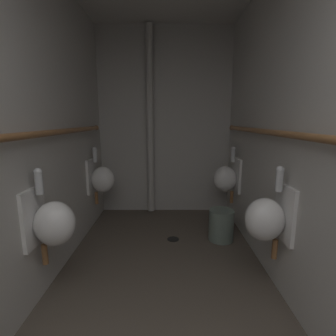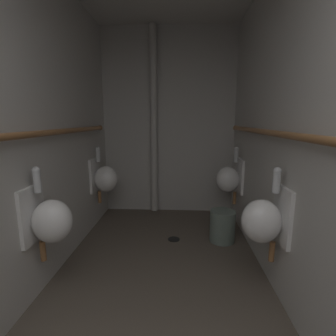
{
  "view_description": "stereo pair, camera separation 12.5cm",
  "coord_description": "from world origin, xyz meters",
  "px_view_note": "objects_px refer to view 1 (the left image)",
  "views": [
    {
      "loc": [
        0.05,
        0.18,
        1.4
      ],
      "look_at": [
        0.05,
        2.77,
        0.9
      ],
      "focal_mm": 26.59,
      "sensor_mm": 36.0,
      "label": 1
    },
    {
      "loc": [
        0.17,
        0.18,
        1.4
      ],
      "look_at": [
        0.05,
        2.77,
        0.9
      ],
      "focal_mm": 26.59,
      "sensor_mm": 36.0,
      "label": 2
    }
  ],
  "objects_px": {
    "urinal_right_far": "(227,178)",
    "standpipe_back_wall": "(150,123)",
    "waste_bin": "(221,225)",
    "urinal_left_far": "(101,179)",
    "urinal_right_mid": "(267,218)",
    "urinal_left_mid": "(52,222)",
    "floor_drain": "(173,239)"
  },
  "relations": [
    {
      "from": "urinal_left_mid",
      "to": "urinal_left_far",
      "type": "height_order",
      "value": "same"
    },
    {
      "from": "urinal_right_far",
      "to": "floor_drain",
      "type": "distance_m",
      "value": 1.06
    },
    {
      "from": "urinal_right_mid",
      "to": "standpipe_back_wall",
      "type": "relative_size",
      "value": 0.29
    },
    {
      "from": "urinal_right_far",
      "to": "standpipe_back_wall",
      "type": "bearing_deg",
      "value": 155.93
    },
    {
      "from": "urinal_left_far",
      "to": "urinal_right_mid",
      "type": "relative_size",
      "value": 1.0
    },
    {
      "from": "urinal_right_mid",
      "to": "urinal_right_far",
      "type": "height_order",
      "value": "same"
    },
    {
      "from": "urinal_left_far",
      "to": "standpipe_back_wall",
      "type": "distance_m",
      "value": 1.06
    },
    {
      "from": "waste_bin",
      "to": "urinal_right_mid",
      "type": "bearing_deg",
      "value": -80.85
    },
    {
      "from": "urinal_left_far",
      "to": "urinal_right_far",
      "type": "distance_m",
      "value": 1.64
    },
    {
      "from": "urinal_right_mid",
      "to": "waste_bin",
      "type": "bearing_deg",
      "value": 99.15
    },
    {
      "from": "urinal_right_mid",
      "to": "standpipe_back_wall",
      "type": "xyz_separation_m",
      "value": [
        -1.03,
        1.82,
        0.7
      ]
    },
    {
      "from": "urinal_right_far",
      "to": "standpipe_back_wall",
      "type": "distance_m",
      "value": 1.33
    },
    {
      "from": "urinal_left_mid",
      "to": "waste_bin",
      "type": "relative_size",
      "value": 2.06
    },
    {
      "from": "urinal_right_far",
      "to": "standpipe_back_wall",
      "type": "relative_size",
      "value": 0.29
    },
    {
      "from": "standpipe_back_wall",
      "to": "waste_bin",
      "type": "distance_m",
      "value": 1.72
    },
    {
      "from": "urinal_left_far",
      "to": "waste_bin",
      "type": "relative_size",
      "value": 2.06
    },
    {
      "from": "floor_drain",
      "to": "urinal_right_far",
      "type": "bearing_deg",
      "value": 31.92
    },
    {
      "from": "standpipe_back_wall",
      "to": "waste_bin",
      "type": "xyz_separation_m",
      "value": [
        0.89,
        -0.91,
        -1.17
      ]
    },
    {
      "from": "standpipe_back_wall",
      "to": "urinal_left_far",
      "type": "bearing_deg",
      "value": -140.31
    },
    {
      "from": "floor_drain",
      "to": "waste_bin",
      "type": "bearing_deg",
      "value": -0.19
    },
    {
      "from": "urinal_left_mid",
      "to": "urinal_left_far",
      "type": "xyz_separation_m",
      "value": [
        0.0,
        1.4,
        0.0
      ]
    },
    {
      "from": "urinal_left_mid",
      "to": "urinal_right_mid",
      "type": "relative_size",
      "value": 1.0
    },
    {
      "from": "urinal_right_far",
      "to": "floor_drain",
      "type": "relative_size",
      "value": 5.39
    },
    {
      "from": "standpipe_back_wall",
      "to": "floor_drain",
      "type": "height_order",
      "value": "standpipe_back_wall"
    },
    {
      "from": "urinal_left_far",
      "to": "standpipe_back_wall",
      "type": "xyz_separation_m",
      "value": [
        0.61,
        0.5,
        0.7
      ]
    },
    {
      "from": "urinal_left_mid",
      "to": "standpipe_back_wall",
      "type": "relative_size",
      "value": 0.29
    },
    {
      "from": "urinal_left_far",
      "to": "urinal_right_mid",
      "type": "distance_m",
      "value": 2.11
    },
    {
      "from": "urinal_left_mid",
      "to": "urinal_left_far",
      "type": "bearing_deg",
      "value": 90.0
    },
    {
      "from": "urinal_left_far",
      "to": "floor_drain",
      "type": "distance_m",
      "value": 1.2
    },
    {
      "from": "standpipe_back_wall",
      "to": "waste_bin",
      "type": "bearing_deg",
      "value": -45.7
    },
    {
      "from": "urinal_right_far",
      "to": "urinal_left_mid",
      "type": "bearing_deg",
      "value": -138.68
    },
    {
      "from": "urinal_left_mid",
      "to": "urinal_right_far",
      "type": "height_order",
      "value": "same"
    }
  ]
}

